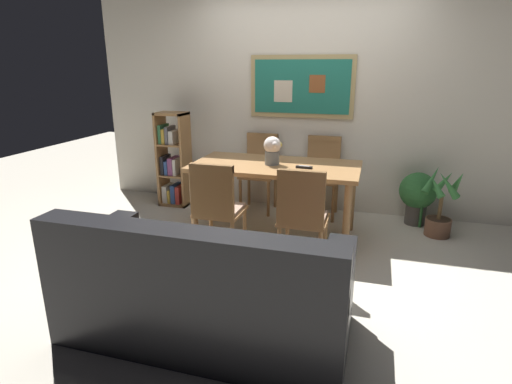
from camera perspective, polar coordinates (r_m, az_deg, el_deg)
ground_plane at (r=3.83m, az=2.48°, el=-8.87°), size 12.00×12.00×0.00m
wall_back_with_painting at (r=4.92m, az=6.97°, el=12.63°), size 5.20×0.14×2.60m
dining_table at (r=4.09m, az=2.71°, el=2.59°), size 1.65×0.84×0.75m
dining_chair_far_left at (r=4.91m, az=0.58°, el=3.69°), size 0.40×0.41×0.91m
dining_chair_near_right at (r=3.37m, az=6.46°, el=-2.77°), size 0.40×0.41×0.91m
dining_chair_far_right at (r=4.79m, az=9.18°, el=3.11°), size 0.40×0.41×0.91m
dining_chair_near_left at (r=3.56m, az=-5.46°, el=-1.65°), size 0.40×0.41×0.91m
leather_couch at (r=2.67m, az=-7.30°, el=-13.76°), size 1.80×0.84×0.84m
bookshelf at (r=5.18m, az=-11.46°, el=3.90°), size 0.36×0.28×1.15m
potted_ivy at (r=4.80m, az=21.56°, el=-0.29°), size 0.40×0.40×0.58m
potted_palm at (r=4.56m, az=24.25°, el=-2.11°), size 0.41×0.39×0.72m
flower_vase at (r=4.03m, az=2.30°, el=5.94°), size 0.18×0.17×0.28m
tv_remote at (r=3.93m, az=6.71°, el=3.46°), size 0.16×0.05×0.02m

